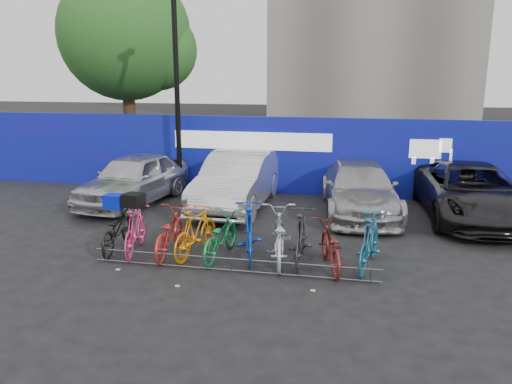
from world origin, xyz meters
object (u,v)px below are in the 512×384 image
(bike_4, at_px, (220,236))
(bike_8, at_px, (330,246))
(tree, at_px, (131,38))
(bike_6, at_px, (278,236))
(bike_3, at_px, (196,232))
(bike_7, at_px, (301,237))
(bike_5, at_px, (249,231))
(bike_rack, at_px, (232,265))
(bike_0, at_px, (117,229))
(lamppost, at_px, (177,88))
(car_1, at_px, (237,181))
(car_0, at_px, (134,179))
(car_3, at_px, (471,192))
(bike_1, at_px, (135,230))
(bike_9, at_px, (369,242))
(bike_2, at_px, (169,232))
(car_2, at_px, (359,188))

(bike_4, distance_m, bike_8, 2.25)
(tree, bearing_deg, bike_6, -52.55)
(bike_3, relative_size, bike_7, 0.94)
(bike_3, relative_size, bike_5, 0.89)
(bike_6, bearing_deg, bike_rack, 36.75)
(bike_rack, xyz_separation_m, bike_3, (-0.95, 0.75, 0.35))
(bike_0, xyz_separation_m, bike_3, (1.79, -0.02, 0.05))
(bike_7, distance_m, bike_8, 0.63)
(lamppost, relative_size, car_1, 1.31)
(car_0, xyz_separation_m, bike_5, (4.24, -3.69, -0.15))
(lamppost, distance_m, bike_3, 6.34)
(tree, xyz_separation_m, bike_5, (6.94, -9.82, -4.49))
(car_3, distance_m, bike_4, 6.93)
(car_0, distance_m, bike_3, 4.90)
(bike_1, bearing_deg, car_3, -161.42)
(tree, relative_size, car_1, 1.67)
(car_1, bearing_deg, bike_1, -105.71)
(car_3, bearing_deg, car_0, 178.79)
(bike_8, bearing_deg, bike_1, -14.96)
(bike_6, bearing_deg, bike_8, 160.07)
(bike_0, distance_m, bike_8, 4.56)
(bike_4, height_order, bike_9, bike_9)
(car_3, relative_size, bike_6, 2.52)
(bike_4, height_order, bike_7, bike_7)
(bike_2, bearing_deg, bike_rack, 151.00)
(bike_3, bearing_deg, bike_6, -166.77)
(tree, bearing_deg, lamppost, -52.49)
(bike_3, height_order, bike_5, bike_5)
(car_3, height_order, bike_7, car_3)
(bike_2, relative_size, bike_6, 0.91)
(car_2, relative_size, bike_1, 2.76)
(car_1, distance_m, bike_4, 3.97)
(bike_rack, xyz_separation_m, bike_5, (0.16, 0.83, 0.42))
(bike_rack, xyz_separation_m, car_1, (-1.01, 4.67, 0.61))
(car_1, bearing_deg, lamppost, 150.30)
(bike_4, xyz_separation_m, bike_6, (1.20, 0.04, 0.07))
(bike_5, bearing_deg, car_0, -54.84)
(lamppost, height_order, bike_rack, lamppost)
(bike_3, xyz_separation_m, bike_8, (2.77, -0.15, -0.06))
(car_0, distance_m, bike_0, 3.99)
(bike_2, bearing_deg, bike_3, 179.44)
(car_1, xyz_separation_m, bike_4, (0.58, -3.92, -0.31))
(car_2, bearing_deg, bike_7, -112.45)
(bike_0, xyz_separation_m, bike_8, (4.55, -0.17, -0.01))
(bike_3, distance_m, bike_7, 2.17)
(bike_rack, xyz_separation_m, bike_9, (2.56, 0.77, 0.38))
(bike_5, bearing_deg, bike_1, -9.74)
(lamppost, bearing_deg, car_1, -31.21)
(bike_rack, xyz_separation_m, bike_8, (1.82, 0.61, 0.29))
(car_0, distance_m, bike_6, 6.12)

